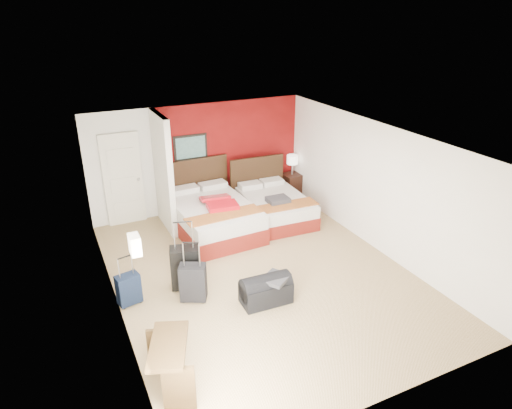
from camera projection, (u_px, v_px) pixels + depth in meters
ground at (261, 273)px, 8.24m from camera, size 6.50×6.50×0.00m
room_walls at (159, 195)px, 8.36m from camera, size 5.02×6.52×2.50m
red_accent_panel at (229, 154)px, 10.71m from camera, size 3.50×0.04×2.50m
partition_wall at (163, 173)px, 9.50m from camera, size 0.12×1.20×2.50m
entry_door at (123, 180)px, 9.79m from camera, size 0.82×0.06×2.05m
bed_left at (213, 218)px, 9.65m from camera, size 1.63×2.26×0.65m
bed_right at (275, 208)px, 10.24m from camera, size 1.37×1.90×0.55m
red_suitcase_open at (219, 202)px, 9.45m from camera, size 0.72×0.92×0.11m
jacket_bundle at (278, 200)px, 9.82m from camera, size 0.47×0.38×0.11m
nightstand at (292, 186)px, 11.44m from camera, size 0.48×0.48×0.61m
table_lamp at (292, 165)px, 11.22m from camera, size 0.31×0.31×0.49m
suitcase_black at (186, 269)px, 7.70m from camera, size 0.56×0.44×0.74m
suitcase_charcoal at (193, 284)px, 7.38m from camera, size 0.49×0.42×0.62m
suitcase_navy at (129, 291)px, 7.31m from camera, size 0.40×0.29×0.51m
duffel_bag at (266, 291)px, 7.37m from camera, size 0.82×0.46×0.41m
jacket_draped at (276, 278)px, 7.30m from camera, size 0.56×0.54×0.06m
desk at (170, 367)px, 5.62m from camera, size 0.72×0.96×0.72m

